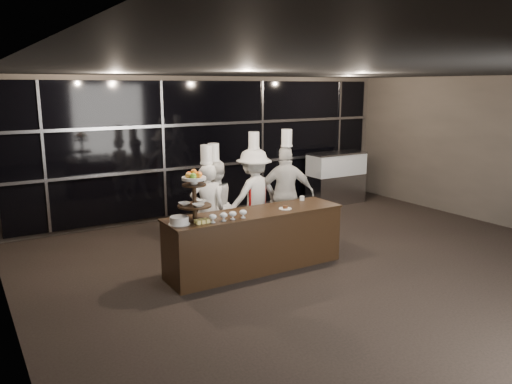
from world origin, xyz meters
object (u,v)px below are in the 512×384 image
buffet_counter (255,240)px  chef_a (208,208)px  display_case (336,175)px  display_stand (194,192)px  chef_c (254,195)px  layer_cake (179,220)px  chef_d (286,193)px  chef_b (214,204)px

buffet_counter → chef_a: 1.09m
display_case → chef_a: chef_a is taller
display_stand → chef_c: 2.17m
layer_cake → chef_d: bearing=21.8°
buffet_counter → chef_c: (0.73, 1.23, 0.40)m
display_case → chef_b: chef_b is taller
chef_a → chef_d: size_ratio=0.91×
display_case → chef_a: bearing=-157.2°
chef_a → chef_b: bearing=45.8°
layer_cake → chef_b: bearing=47.4°
display_case → chef_a: (-4.32, -1.82, 0.13)m
chef_a → display_stand: bearing=-124.5°
layer_cake → chef_d: chef_d is taller
layer_cake → chef_a: bearing=47.9°
display_case → chef_d: (-2.76, -1.85, 0.20)m
chef_a → chef_c: size_ratio=0.93×
display_case → chef_b: 4.34m
buffet_counter → display_case: display_case is taller
display_stand → display_case: display_stand is taller
chef_c → layer_cake: bearing=-147.2°
layer_cake → chef_d: size_ratio=0.15×
chef_c → chef_b: bearing=177.8°
layer_cake → chef_c: chef_c is taller
display_stand → chef_d: (2.24, 0.95, -0.45)m
chef_b → buffet_counter: bearing=-87.4°
display_case → chef_a: 4.69m
chef_d → chef_c: bearing=151.3°
display_stand → chef_b: 1.67m
buffet_counter → layer_cake: 1.36m
display_case → chef_b: (-4.06, -1.54, 0.10)m
chef_d → display_stand: bearing=-157.0°
display_case → display_stand: bearing=-150.7°
buffet_counter → layer_cake: layer_cake is taller
display_stand → buffet_counter: bearing=0.0°
chef_d → display_case: bearing=33.8°
chef_b → chef_a: bearing=-134.2°
buffet_counter → chef_d: 1.62m
chef_c → chef_d: 0.58m
buffet_counter → layer_cake: bearing=-177.7°
display_stand → chef_a: (0.68, 0.99, -0.53)m
display_case → chef_d: 3.33m
display_stand → chef_b: bearing=53.2°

